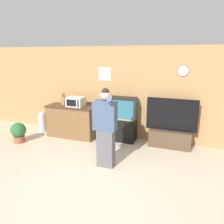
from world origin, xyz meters
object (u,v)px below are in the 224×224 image
aquarium_on_stand (121,119)px  potted_plant (19,132)px  person_standing (105,127)px  microwave (76,102)px  tv_on_stand (170,133)px  trash_bin (43,121)px  knife_block (64,100)px  counter_island (72,121)px

aquarium_on_stand → potted_plant: size_ratio=2.22×
aquarium_on_stand → person_standing: person_standing is taller
microwave → potted_plant: microwave is taller
aquarium_on_stand → person_standing: 1.56m
tv_on_stand → trash_bin: (-3.91, -0.14, -0.05)m
knife_block → potted_plant: knife_block is taller
potted_plant → trash_bin: size_ratio=0.88×
knife_block → potted_plant: 1.51m
microwave → person_standing: 1.97m
person_standing → trash_bin: size_ratio=2.70×
counter_island → tv_on_stand: (2.81, 0.22, -0.09)m
counter_island → tv_on_stand: 2.82m
counter_island → knife_block: 0.66m
counter_island → microwave: (0.15, 0.01, 0.60)m
person_standing → potted_plant: (-2.76, 0.41, -0.59)m
aquarium_on_stand → person_standing: (0.16, -1.53, 0.28)m
counter_island → microwave: bearing=4.6°
person_standing → aquarium_on_stand: bearing=95.8°
microwave → tv_on_stand: bearing=4.5°
counter_island → trash_bin: bearing=175.8°
counter_island → trash_bin: counter_island is taller
knife_block → aquarium_on_stand: 1.79m
knife_block → trash_bin: 1.10m
aquarium_on_stand → trash_bin: size_ratio=1.95×
microwave → person_standing: person_standing is taller
tv_on_stand → person_standing: bearing=-128.2°
potted_plant → person_standing: bearing=-8.4°
tv_on_stand → knife_block: bearing=-177.0°
knife_block → trash_bin: knife_block is taller
potted_plant → counter_island: bearing=38.2°
counter_island → tv_on_stand: bearing=4.5°
microwave → potted_plant: 1.78m
microwave → counter_island: bearing=-175.4°
counter_island → aquarium_on_stand: size_ratio=1.18×
knife_block → potted_plant: (-0.88, -0.97, -0.76)m
aquarium_on_stand → microwave: bearing=-171.2°
aquarium_on_stand → potted_plant: bearing=-156.6°
potted_plant → microwave: bearing=35.2°
knife_block → trash_bin: size_ratio=0.56×
tv_on_stand → potted_plant: bearing=-164.1°
tv_on_stand → trash_bin: 3.92m
counter_island → microwave: microwave is taller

